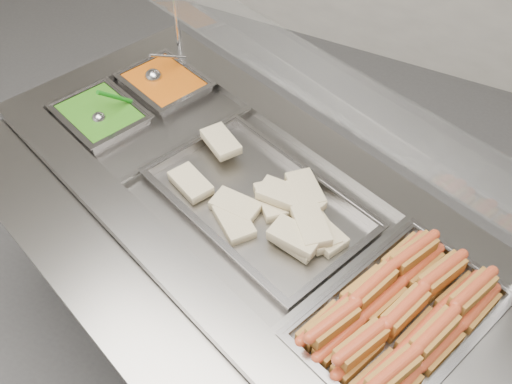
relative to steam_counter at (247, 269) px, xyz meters
The scene contains 11 objects.
steam_counter is the anchor object (origin of this frame).
tray_rail 0.58m from the steam_counter, 109.74° to the right, with size 1.58×0.83×0.05m.
sneeze_guard 0.75m from the steam_counter, 70.26° to the left, with size 1.47×0.74×0.39m.
pan_hotdogs 0.66m from the steam_counter, 19.74° to the right, with size 0.45×0.56×0.09m.
pan_wraps 0.38m from the steam_counter, 19.74° to the right, with size 0.69×0.54×0.06m.
pan_beans 0.69m from the steam_counter, 147.59° to the left, with size 0.32×0.29×0.09m.
pan_peas 0.69m from the steam_counter, behind, with size 0.32×0.29×0.09m.
hotdogs_in_buns 0.69m from the steam_counter, 19.75° to the right, with size 0.40×0.52×0.10m.
tortilla_wraps 0.42m from the steam_counter, 13.40° to the right, with size 0.56×0.37×0.06m.
ladle 0.74m from the steam_counter, 149.46° to the left, with size 0.09×0.17×0.13m.
serving_spoon 0.70m from the steam_counter, behind, with size 0.08×0.15×0.13m.
Camera 1 is at (0.54, -0.48, 1.99)m, focal length 40.00 mm.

